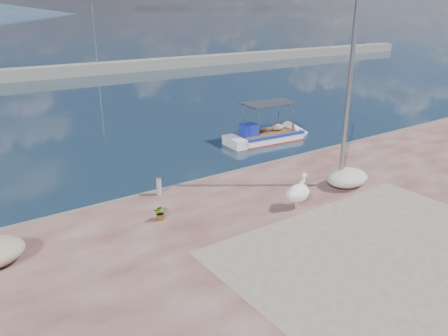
% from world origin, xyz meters
% --- Properties ---
extents(ground, '(1400.00, 1400.00, 0.00)m').
position_xyz_m(ground, '(0.00, 0.00, 0.00)').
color(ground, '#162635').
rests_on(ground, ground).
extents(quay_patch, '(9.00, 7.00, 0.01)m').
position_xyz_m(quay_patch, '(1.00, -3.00, 0.50)').
color(quay_patch, gray).
rests_on(quay_patch, quay).
extents(breakwater, '(120.00, 2.20, 7.50)m').
position_xyz_m(breakwater, '(-0.00, 40.00, 0.60)').
color(breakwater, gray).
rests_on(breakwater, ground).
extents(boat_right, '(5.28, 2.09, 2.48)m').
position_xyz_m(boat_right, '(6.53, 8.95, 0.19)').
color(boat_right, white).
rests_on(boat_right, ground).
extents(pelican, '(1.25, 0.75, 1.19)m').
position_xyz_m(pelican, '(1.05, 0.92, 1.06)').
color(pelican, tan).
rests_on(pelican, quay).
extents(lamp_post, '(0.44, 0.96, 7.00)m').
position_xyz_m(lamp_post, '(3.82, 1.50, 3.80)').
color(lamp_post, gray).
rests_on(lamp_post, quay).
extents(bollard_near, '(0.24, 0.24, 0.73)m').
position_xyz_m(bollard_near, '(-2.32, 4.60, 0.90)').
color(bollard_near, gray).
rests_on(bollard_near, quay).
extents(potted_plant, '(0.59, 0.56, 0.52)m').
position_xyz_m(potted_plant, '(-3.19, 2.77, 0.76)').
color(potted_plant, '#33722D').
rests_on(potted_plant, quay).
extents(net_pile_d, '(1.76, 1.32, 0.66)m').
position_xyz_m(net_pile_d, '(3.97, 1.27, 0.83)').
color(net_pile_d, beige).
rests_on(net_pile_d, quay).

